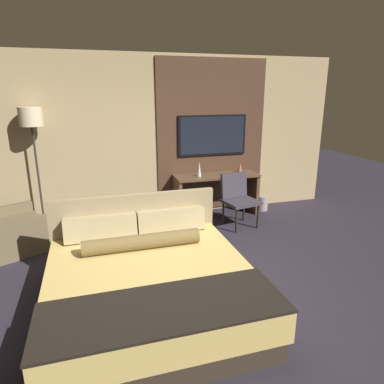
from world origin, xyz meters
The scene contains 11 objects.
ground_plane centered at (0.00, 0.00, 0.00)m, with size 16.00×16.00×0.00m, color #28232D.
wall_back_tv_panel centered at (0.15, 2.59, 1.40)m, with size 7.20×0.09×2.80m.
bed centered at (-0.40, -0.21, 0.30)m, with size 2.03×2.10×0.98m.
desk centered at (1.26, 2.31, 0.50)m, with size 1.51×0.52×0.75m.
tv centered at (1.26, 2.52, 1.43)m, with size 1.27×0.04×0.72m.
desk_chair centered at (1.43, 1.71, 0.52)m, with size 0.61×0.60×0.88m.
armchair_by_window centered at (-2.06, 1.75, 0.26)m, with size 1.14×1.16×0.77m.
floor_lamp centered at (-1.68, 2.34, 1.66)m, with size 0.34×0.34×1.97m.
vase_tall centered at (0.93, 2.26, 0.88)m, with size 0.07×0.07×0.26m.
vase_short centered at (1.75, 2.37, 0.84)m, with size 0.09×0.09×0.18m.
waste_bin centered at (2.19, 2.26, 0.14)m, with size 0.22×0.22×0.28m.
Camera 1 is at (-0.87, -3.30, 2.19)m, focal length 32.00 mm.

